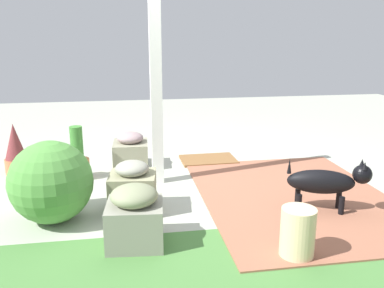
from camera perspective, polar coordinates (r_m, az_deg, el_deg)
The scene contains 12 objects.
ground_plane at distance 4.37m, azimuth 0.70°, elevation -5.87°, with size 12.00×12.00×0.00m, color #A5AA9A.
brick_path at distance 4.20m, azimuth 14.03°, elevation -7.10°, with size 1.80×2.40×0.02m, color #995E45.
porch_pillar at distance 4.26m, azimuth -5.04°, elevation 9.64°, with size 0.12×0.12×2.32m, color white.
stone_planter_nearest at distance 5.00m, azimuth -8.47°, elevation -0.98°, with size 0.43×0.46×0.43m.
stone_planter_mid at distance 3.75m, azimuth -8.19°, elevation -6.07°, with size 0.45×0.42×0.47m.
stone_planter_far at distance 3.18m, azimuth -7.89°, elevation -9.88°, with size 0.46×0.45×0.47m.
round_shrub at distance 3.67m, azimuth -18.89°, elevation -5.00°, with size 0.70×0.70×0.70m, color #4D8D3D.
terracotta_pot_tall at distance 4.72m, azimuth -15.49°, elevation -2.16°, with size 0.25×0.25×0.59m.
terracotta_pot_spiky at distance 5.09m, azimuth -23.21°, elevation -0.78°, with size 0.26×0.26×0.58m.
dog at distance 3.86m, azimuth 18.12°, elevation -4.94°, with size 0.72×0.38×0.50m.
ceramic_urn at distance 3.09m, azimuth 14.39°, elevation -11.84°, with size 0.25×0.25×0.37m, color beige.
doormat at distance 5.22m, azimuth 2.26°, elevation -2.17°, with size 0.68×0.46×0.03m, color brown.
Camera 1 is at (0.73, 4.02, 1.55)m, focal length 38.60 mm.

